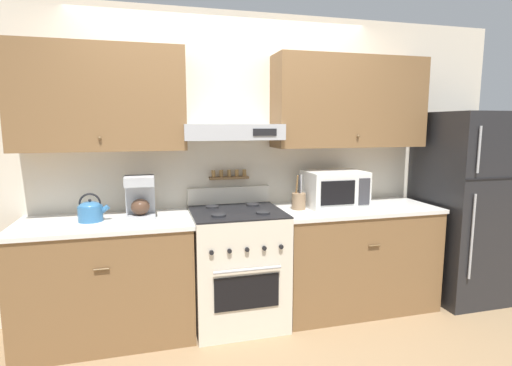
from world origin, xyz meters
name	(u,v)px	position (x,y,z in m)	size (l,w,h in m)	color
ground_plane	(247,340)	(0.00, 0.00, 0.00)	(16.00, 16.00, 0.00)	#937551
wall_back	(232,140)	(0.03, 0.63, 1.48)	(5.20, 0.46, 2.55)	beige
counter_left	(108,279)	(-1.00, 0.35, 0.45)	(1.27, 0.68, 0.91)	brown
counter_right	(353,256)	(1.06, 0.35, 0.45)	(1.39, 0.68, 0.91)	brown
stove_range	(237,266)	(0.00, 0.33, 0.47)	(0.72, 0.71, 1.07)	beige
refrigerator	(468,206)	(2.21, 0.29, 0.86)	(0.80, 0.76, 1.72)	#232326
tea_kettle	(91,211)	(-1.09, 0.36, 0.98)	(0.23, 0.18, 0.21)	teal
coffee_maker	(140,197)	(-0.74, 0.39, 1.07)	(0.22, 0.23, 0.32)	#ADAFB5
microwave	(335,189)	(0.88, 0.38, 1.06)	(0.50, 0.38, 0.31)	white
utensil_crock	(299,200)	(0.54, 0.36, 0.98)	(0.12, 0.12, 0.29)	#8E7051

